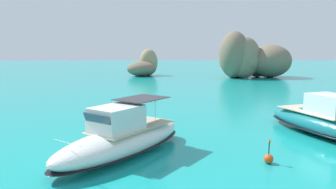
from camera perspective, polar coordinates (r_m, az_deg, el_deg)
islet_large at (r=78.43m, az=14.83°, el=6.35°), size 21.88×16.50×11.22m
islet_small at (r=81.34m, az=-4.42°, el=5.25°), size 10.53×12.49×6.99m
motorboat_white at (r=19.50m, az=-8.44°, el=-8.12°), size 9.13×10.62×3.40m
motorboat_teal at (r=26.68m, az=26.99°, el=-4.49°), size 6.42×11.54×3.25m
channel_buoy at (r=19.10m, az=18.19°, el=-11.13°), size 0.56×0.56×1.48m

